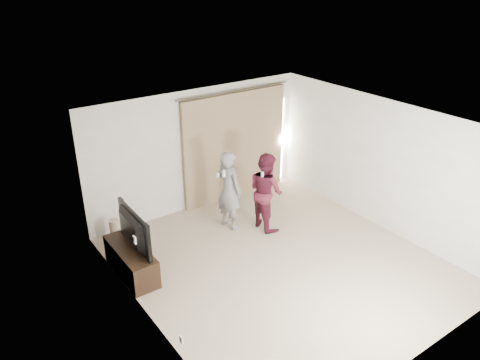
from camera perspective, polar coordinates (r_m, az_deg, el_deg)
name	(u,v)px	position (r m, az deg, el deg)	size (l,w,h in m)	color
floor	(280,263)	(8.51, 4.89, -10.08)	(5.50, 5.50, 0.00)	#C3AF92
wall_back	(198,150)	(9.89, -5.12, 3.70)	(5.00, 0.04, 2.60)	white
wall_left	(145,247)	(6.68, -11.52, -7.97)	(0.04, 5.50, 2.60)	white
ceiling	(286,124)	(7.33, 5.63, 6.78)	(5.00, 5.50, 0.01)	white
curtain	(236,146)	(10.32, -0.53, 4.17)	(2.80, 0.11, 2.46)	#9A855E
tv_console	(131,261)	(8.30, -13.12, -9.59)	(0.46, 1.32, 0.51)	black
tv	(128,231)	(7.99, -13.53, -6.05)	(1.19, 0.16, 0.69)	black
scratching_post	(115,233)	(9.30, -14.96, -6.22)	(0.35, 0.35, 0.46)	tan
person_man	(229,190)	(9.19, -1.37, -1.21)	(0.50, 0.66, 1.63)	slate
person_woman	(266,191)	(9.22, 3.18, -1.33)	(0.62, 0.79, 1.58)	#551929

